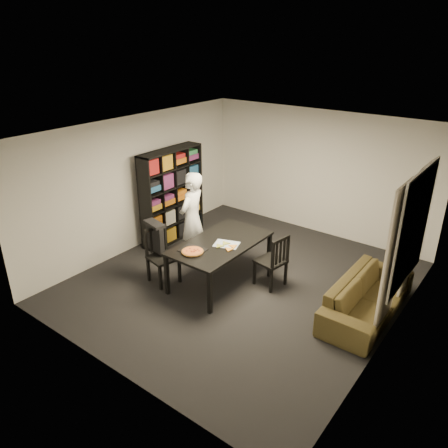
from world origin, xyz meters
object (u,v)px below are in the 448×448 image
Objects in this scene: bookshelf at (172,195)px; dining_table at (220,246)px; baking_tray at (193,250)px; sofa at (368,297)px; chair_right at (275,258)px; chair_left at (160,251)px; person at (192,219)px; pepperoni_pizza at (193,251)px.

bookshelf is 1.05× the size of dining_table.
sofa is at bearing 23.25° from baking_tray.
dining_table is 0.94m from chair_right.
dining_table is 0.89× the size of sofa.
sofa is (1.54, 0.18, -0.24)m from chair_right.
sofa is (4.22, -0.19, -0.65)m from bookshelf.
chair_left is 1.03× the size of chair_right.
bookshelf is 0.94× the size of sofa.
chair_left is 0.90m from person.
pepperoni_pizza is (0.74, 0.00, 0.23)m from chair_left.
chair_left is at bearing -11.32° from person.
chair_left is at bearing -49.92° from chair_right.
chair_left is 2.42× the size of baking_tray.
bookshelf is 5.43× the size of pepperoni_pizza.
dining_table is at bearing 70.78° from baking_tray.
chair_left is at bearing 109.90° from sofa.
person is 3.29m from sofa.
dining_table is 1.03× the size of person.
baking_tray is at bearing -70.59° from chair_left.
person reaches higher than dining_table.
bookshelf is at bearing 87.37° from sofa.
chair_left reaches higher than chair_right.
person reaches higher than baking_tray.
pepperoni_pizza is at bearing -76.56° from chair_left.
baking_tray is at bearing -37.70° from bookshelf.
bookshelf is at bearing 48.94° from chair_left.
sofa is at bearing 25.10° from pepperoni_pizza.
sofa is at bearing 85.12° from person.
dining_table is at bearing 103.94° from sofa.
bookshelf reaches higher than chair_right.
sofa is (3.22, 0.33, -0.58)m from person.
sofa is (3.23, 1.17, -0.26)m from chair_left.
person is at bearing 131.50° from baking_tray.
bookshelf is at bearing 141.77° from pepperoni_pizza.
baking_tray is at bearing -38.00° from chair_right.
baking_tray is at bearing 113.25° from sofa.
chair_left is at bearing -54.20° from bookshelf.
bookshelf is 1.13m from person.
chair_left reaches higher than dining_table.
dining_table is 2.47m from sofa.
dining_table is at bearing -42.82° from chair_left.
person reaches higher than chair_left.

